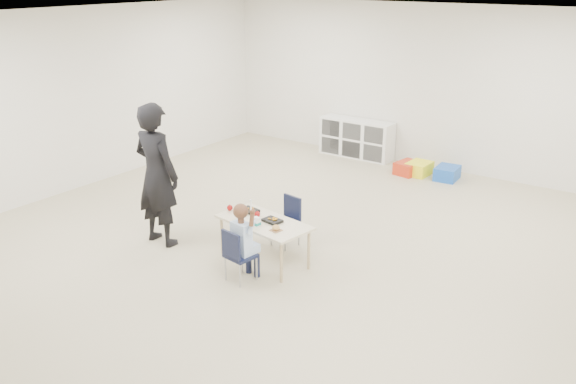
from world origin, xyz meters
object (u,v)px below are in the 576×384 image
Objects in this scene: table at (264,241)px; child at (240,240)px; cubby_shelf at (356,138)px; adult at (157,175)px; chair_near at (241,255)px.

child is (0.07, -0.52, 0.23)m from table.
adult is (-0.17, -4.80, 0.56)m from cubby_shelf.
adult is (-1.43, -0.32, 0.65)m from table.
child is (-0.00, 0.00, 0.18)m from chair_near.
cubby_shelf is (-1.32, 5.01, 0.03)m from chair_near.
chair_near reaches higher than table.
table is at bearing -74.35° from cubby_shelf.
chair_near is 0.45× the size of cubby_shelf.
table is 1.94× the size of chair_near.
table is 4.66m from cubby_shelf.
child is at bearing 173.07° from adult.
chair_near is at bearing 173.07° from adult.
cubby_shelf is 0.77× the size of adult.
child reaches higher than chair_near.
chair_near is 0.35× the size of adult.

